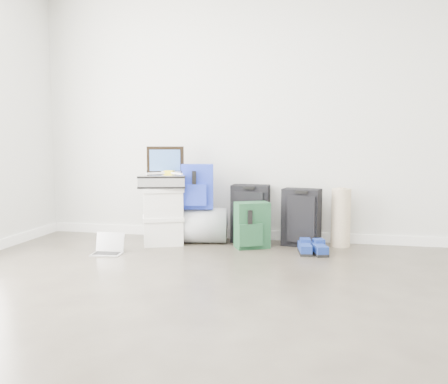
% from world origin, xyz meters
% --- Properties ---
extents(ground, '(5.00, 5.00, 0.00)m').
position_xyz_m(ground, '(0.00, 0.00, 0.00)').
color(ground, '#342E26').
rests_on(ground, ground).
extents(room_envelope, '(4.52, 5.02, 2.71)m').
position_xyz_m(room_envelope, '(0.00, 0.02, 1.72)').
color(room_envelope, silver).
rests_on(room_envelope, ground).
extents(boxes_stack, '(0.51, 0.46, 0.59)m').
position_xyz_m(boxes_stack, '(-0.75, 2.05, 0.30)').
color(boxes_stack, silver).
rests_on(boxes_stack, ground).
extents(briefcase, '(0.53, 0.45, 0.13)m').
position_xyz_m(briefcase, '(-0.75, 2.05, 0.65)').
color(briefcase, '#B2B2B7').
rests_on(briefcase, boxes_stack).
extents(painting, '(0.37, 0.15, 0.29)m').
position_xyz_m(painting, '(-0.75, 2.15, 0.86)').
color(painting, black).
rests_on(painting, briefcase).
extents(drone, '(0.39, 0.39, 0.05)m').
position_xyz_m(drone, '(-0.67, 2.03, 0.74)').
color(drone, gold).
rests_on(drone, briefcase).
extents(duffel_bag, '(0.65, 0.46, 0.37)m').
position_xyz_m(duffel_bag, '(-0.42, 2.20, 0.18)').
color(duffel_bag, '#919399').
rests_on(duffel_bag, ground).
extents(blue_backpack, '(0.36, 0.29, 0.46)m').
position_xyz_m(blue_backpack, '(-0.42, 2.17, 0.59)').
color(blue_backpack, '#161C92').
rests_on(blue_backpack, duffel_bag).
extents(large_suitcase, '(0.39, 0.26, 0.60)m').
position_xyz_m(large_suitcase, '(0.11, 2.35, 0.30)').
color(large_suitcase, black).
rests_on(large_suitcase, ground).
extents(green_backpack, '(0.38, 0.35, 0.46)m').
position_xyz_m(green_backpack, '(0.17, 2.06, 0.22)').
color(green_backpack, '#163C26').
rests_on(green_backpack, ground).
extents(carry_on, '(0.41, 0.31, 0.58)m').
position_xyz_m(carry_on, '(0.65, 2.27, 0.29)').
color(carry_on, black).
rests_on(carry_on, ground).
extents(shoes, '(0.31, 0.31, 0.10)m').
position_xyz_m(shoes, '(0.76, 1.93, 0.05)').
color(shoes, black).
rests_on(shoes, ground).
extents(rolled_rug, '(0.19, 0.19, 0.59)m').
position_xyz_m(rolled_rug, '(1.04, 2.32, 0.29)').
color(rolled_rug, tan).
rests_on(rolled_rug, ground).
extents(laptop, '(0.29, 0.22, 0.19)m').
position_xyz_m(laptop, '(-1.12, 1.54, 0.05)').
color(laptop, silver).
rests_on(laptop, ground).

